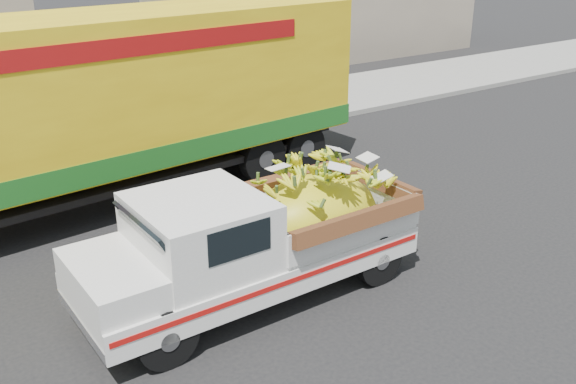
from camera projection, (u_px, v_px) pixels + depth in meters
ground at (241, 334)px, 8.99m from camera, size 100.00×100.00×0.00m
curb at (67, 168)px, 14.98m from camera, size 60.00×0.25×0.15m
sidewalk at (43, 145)px, 16.58m from camera, size 60.00×4.00×0.14m
pickup_truck at (272, 232)px, 9.75m from camera, size 5.23×1.96×1.83m
semi_trailer at (86, 106)px, 12.27m from camera, size 12.04×3.57×3.80m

